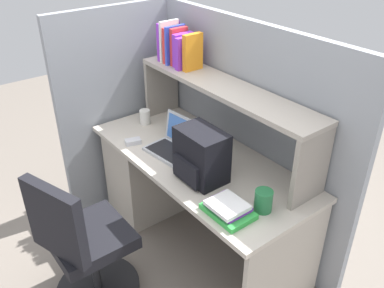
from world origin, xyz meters
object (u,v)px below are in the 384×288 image
Objects in this scene: backpack at (201,156)px; office_chair at (84,250)px; snack_canister at (263,201)px; computer_mouse at (133,141)px; paper_cup at (145,117)px; laptop at (174,144)px.

office_chair is (-0.21, -0.69, -0.49)m from backpack.
snack_canister is at bearing 9.62° from backpack.
backpack reaches higher than office_chair.
snack_canister is 0.13× the size of office_chair.
computer_mouse is 0.30m from paper_cup.
laptop is at bearing -178.82° from snack_canister.
computer_mouse is 1.04m from snack_canister.
paper_cup is at bearing -72.43° from office_chair.
paper_cup is (-0.45, 0.05, 0.00)m from laptop.
paper_cup is (-0.20, 0.22, 0.04)m from computer_mouse.
paper_cup is 1.23m from snack_canister.
paper_cup is (-0.79, 0.11, -0.10)m from backpack.
computer_mouse is 0.96× the size of paper_cup.
backpack reaches higher than snack_canister.
backpack is at bearing -125.08° from office_chair.
laptop is 2.74× the size of snack_canister.
backpack is 2.53× the size of snack_canister.
office_chair is (-0.65, -0.77, -0.40)m from snack_canister.
office_chair reaches higher than computer_mouse.
snack_canister is 1.08m from office_chair.
laptop is 0.36m from backpack.
laptop is 3.11× the size of paper_cup.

